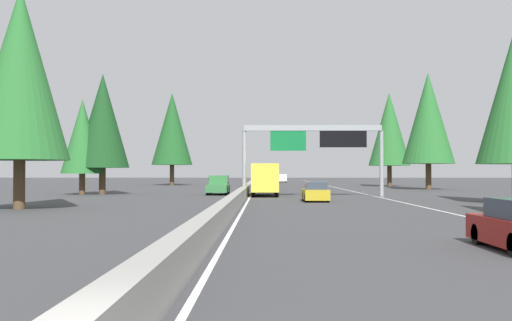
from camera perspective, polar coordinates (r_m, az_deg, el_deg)
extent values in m
plane|color=#38383A|center=(65.28, -0.54, -3.01)|extent=(320.00, 320.00, 0.00)
cube|color=gray|center=(85.26, -0.43, -2.25)|extent=(180.00, 0.56, 0.90)
cube|color=silver|center=(75.92, 8.38, -2.72)|extent=(160.00, 0.16, 0.01)
cube|color=silver|center=(75.27, -0.17, -2.75)|extent=(160.00, 0.16, 0.01)
cylinder|color=gray|center=(54.84, -1.10, -0.30)|extent=(0.36, 0.36, 5.92)
cylinder|color=gray|center=(55.80, 11.64, -0.29)|extent=(0.36, 0.36, 5.92)
cube|color=gray|center=(55.11, 5.32, 3.04)|extent=(0.50, 12.32, 0.50)
cube|color=#0C602D|center=(54.77, 3.02, 1.91)|extent=(0.12, 3.20, 1.90)
cube|color=black|center=(55.18, 8.14, 2.00)|extent=(0.16, 4.20, 1.50)
cylinder|color=black|center=(20.11, 20.01, -6.47)|extent=(0.64, 0.22, 0.64)
cube|color=#AD931E|center=(46.26, 5.57, -3.16)|extent=(4.40, 1.80, 0.76)
cube|color=#2D3847|center=(46.02, 5.59, -2.35)|extent=(2.46, 1.51, 0.56)
cylinder|color=black|center=(47.61, 4.48, -3.36)|extent=(0.64, 0.22, 0.64)
cylinder|color=black|center=(47.74, 6.37, -3.35)|extent=(0.64, 0.22, 0.64)
cylinder|color=black|center=(44.80, 4.71, -3.50)|extent=(0.64, 0.22, 0.64)
cylinder|color=black|center=(44.94, 6.72, -3.49)|extent=(0.64, 0.22, 0.64)
cube|color=gold|center=(55.33, 0.84, -1.61)|extent=(6.12, 2.40, 2.50)
cube|color=#2D6B38|center=(59.59, 0.84, -1.86)|extent=(2.38, 2.30, 1.90)
cylinder|color=black|center=(59.45, -0.19, -2.77)|extent=(0.90, 0.28, 0.90)
cylinder|color=black|center=(59.45, 1.86, -2.77)|extent=(0.90, 0.28, 0.90)
cylinder|color=black|center=(53.67, -0.29, -2.96)|extent=(0.90, 0.28, 0.90)
cylinder|color=black|center=(53.67, 1.98, -2.96)|extent=(0.90, 0.28, 0.90)
cube|color=maroon|center=(106.61, 0.96, -1.97)|extent=(4.40, 1.80, 0.76)
cube|color=#2D3847|center=(106.39, 0.96, -1.61)|extent=(2.46, 1.51, 0.56)
cylinder|color=black|center=(108.03, 0.54, -2.07)|extent=(0.64, 0.22, 0.64)
cylinder|color=black|center=(108.03, 1.38, -2.06)|extent=(0.64, 0.22, 0.64)
cylinder|color=black|center=(105.21, 0.54, -2.09)|extent=(0.64, 0.22, 0.64)
cylinder|color=black|center=(105.22, 1.40, -2.09)|extent=(0.64, 0.22, 0.64)
cube|color=silver|center=(66.39, 1.05, -2.45)|extent=(5.60, 2.00, 0.70)
cube|color=silver|center=(67.38, 1.04, -1.75)|extent=(2.24, 1.84, 0.90)
cube|color=#2D3847|center=(67.38, 1.04, -1.68)|extent=(2.02, 1.92, 0.41)
cylinder|color=black|center=(68.24, 0.32, -2.59)|extent=(0.80, 0.28, 0.80)
cylinder|color=black|center=(68.25, 1.76, -2.59)|extent=(0.80, 0.28, 0.80)
cylinder|color=black|center=(64.55, 0.29, -2.68)|extent=(0.80, 0.28, 0.80)
cylinder|color=black|center=(64.55, 1.82, -2.68)|extent=(0.80, 0.28, 0.80)
cube|color=white|center=(128.38, 2.43, -1.61)|extent=(5.00, 1.95, 1.44)
cube|color=#2D3847|center=(126.08, 2.46, -1.51)|extent=(0.08, 1.48, 0.56)
cylinder|color=black|center=(130.07, 2.03, -1.88)|extent=(0.70, 0.24, 0.70)
cylinder|color=black|center=(130.11, 2.79, -1.88)|extent=(0.70, 0.24, 0.70)
cylinder|color=black|center=(126.67, 2.07, -1.90)|extent=(0.70, 0.24, 0.70)
cylinder|color=black|center=(126.72, 2.84, -1.90)|extent=(0.70, 0.24, 0.70)
cube|color=#2D6B38|center=(59.83, -3.55, -2.61)|extent=(5.60, 2.00, 0.70)
cube|color=#2D6B38|center=(60.82, -3.48, -1.83)|extent=(2.24, 1.84, 0.90)
cube|color=#2D3847|center=(60.82, -3.48, -1.74)|extent=(2.02, 1.92, 0.41)
cylinder|color=black|center=(61.75, -4.22, -2.75)|extent=(0.80, 0.28, 0.80)
cylinder|color=black|center=(61.63, -2.62, -2.76)|extent=(0.80, 0.28, 0.80)
cylinder|color=black|center=(58.07, -4.54, -2.86)|extent=(0.80, 0.28, 0.80)
cylinder|color=black|center=(57.94, -2.84, -2.87)|extent=(0.80, 0.28, 0.80)
cylinder|color=#4C3823|center=(79.83, 15.82, -1.45)|extent=(0.71, 0.71, 3.25)
cone|color=#236028|center=(80.11, 15.79, 3.85)|extent=(6.51, 6.51, 11.54)
cylinder|color=#4C3823|center=(95.65, 12.37, -1.42)|extent=(0.71, 0.71, 3.17)
cone|color=#236028|center=(95.87, 12.35, 2.89)|extent=(6.34, 6.34, 11.23)
cylinder|color=#4C3823|center=(38.99, -21.25, -2.11)|extent=(0.68, 0.68, 2.94)
cone|color=#236028|center=(39.43, -21.18, 7.63)|extent=(5.87, 5.87, 10.41)
cylinder|color=#4C3823|center=(62.10, -14.16, -1.87)|extent=(0.65, 0.65, 2.63)
cone|color=#143D19|center=(62.30, -14.14, 3.64)|extent=(5.26, 5.26, 9.32)
cylinder|color=#4C3823|center=(61.86, -15.94, -2.13)|extent=(0.58, 0.58, 2.06)
cone|color=#236028|center=(61.95, -15.92, 2.20)|extent=(4.11, 4.11, 7.29)
cylinder|color=#4C3823|center=(102.08, -7.86, -1.35)|extent=(0.73, 0.73, 3.38)
cone|color=#194C1E|center=(102.33, -7.85, 2.96)|extent=(6.76, 6.76, 11.98)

